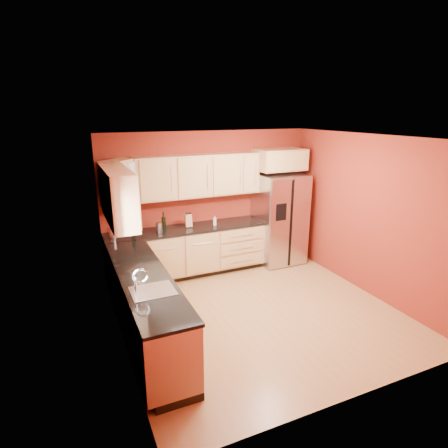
% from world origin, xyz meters
% --- Properties ---
extents(floor, '(4.00, 4.00, 0.00)m').
position_xyz_m(floor, '(0.00, 0.00, 0.00)').
color(floor, '#A67A40').
rests_on(floor, ground).
extents(ceiling, '(4.00, 4.00, 0.00)m').
position_xyz_m(ceiling, '(0.00, 0.00, 2.60)').
color(ceiling, white).
rests_on(ceiling, wall_back).
extents(wall_back, '(4.00, 0.04, 2.60)m').
position_xyz_m(wall_back, '(0.00, 2.00, 1.30)').
color(wall_back, maroon).
rests_on(wall_back, floor).
extents(wall_front, '(4.00, 0.04, 2.60)m').
position_xyz_m(wall_front, '(0.00, -2.00, 1.30)').
color(wall_front, maroon).
rests_on(wall_front, floor).
extents(wall_left, '(0.04, 4.00, 2.60)m').
position_xyz_m(wall_left, '(-2.00, 0.00, 1.30)').
color(wall_left, maroon).
rests_on(wall_left, floor).
extents(wall_right, '(0.04, 4.00, 2.60)m').
position_xyz_m(wall_right, '(2.00, 0.00, 1.30)').
color(wall_right, maroon).
rests_on(wall_right, floor).
extents(base_cabinets_back, '(2.90, 0.60, 0.88)m').
position_xyz_m(base_cabinets_back, '(-0.55, 1.70, 0.44)').
color(base_cabinets_back, tan).
rests_on(base_cabinets_back, floor).
extents(base_cabinets_left, '(0.60, 2.80, 0.88)m').
position_xyz_m(base_cabinets_left, '(-1.70, 0.00, 0.44)').
color(base_cabinets_left, tan).
rests_on(base_cabinets_left, floor).
extents(countertop_back, '(2.90, 0.62, 0.04)m').
position_xyz_m(countertop_back, '(-0.55, 1.69, 0.90)').
color(countertop_back, black).
rests_on(countertop_back, base_cabinets_back).
extents(countertop_left, '(0.62, 2.80, 0.04)m').
position_xyz_m(countertop_left, '(-1.69, 0.00, 0.90)').
color(countertop_left, black).
rests_on(countertop_left, base_cabinets_left).
extents(upper_cabinets_back, '(2.30, 0.33, 0.75)m').
position_xyz_m(upper_cabinets_back, '(-0.25, 1.83, 1.83)').
color(upper_cabinets_back, tan).
rests_on(upper_cabinets_back, wall_back).
extents(upper_cabinets_left, '(0.33, 1.35, 0.75)m').
position_xyz_m(upper_cabinets_left, '(-1.83, 0.72, 1.83)').
color(upper_cabinets_left, tan).
rests_on(upper_cabinets_left, wall_left).
extents(corner_upper_cabinet, '(0.67, 0.67, 0.75)m').
position_xyz_m(corner_upper_cabinet, '(-1.67, 1.67, 1.83)').
color(corner_upper_cabinet, tan).
rests_on(corner_upper_cabinet, wall_back).
extents(over_fridge_cabinet, '(0.92, 0.60, 0.40)m').
position_xyz_m(over_fridge_cabinet, '(1.35, 1.70, 2.05)').
color(over_fridge_cabinet, tan).
rests_on(over_fridge_cabinet, wall_back).
extents(refrigerator, '(0.90, 0.75, 1.78)m').
position_xyz_m(refrigerator, '(1.35, 1.62, 0.89)').
color(refrigerator, silver).
rests_on(refrigerator, floor).
extents(window, '(0.03, 0.90, 1.00)m').
position_xyz_m(window, '(-1.98, -0.50, 1.55)').
color(window, white).
rests_on(window, wall_left).
extents(sink_faucet, '(0.50, 0.42, 0.30)m').
position_xyz_m(sink_faucet, '(-1.69, -0.50, 1.07)').
color(sink_faucet, silver).
rests_on(sink_faucet, countertop_left).
extents(canister_left, '(0.12, 0.12, 0.18)m').
position_xyz_m(canister_left, '(-1.07, 1.62, 1.01)').
color(canister_left, silver).
rests_on(canister_left, countertop_back).
extents(canister_right, '(0.15, 0.15, 0.18)m').
position_xyz_m(canister_right, '(-1.85, 1.62, 1.01)').
color(canister_right, silver).
rests_on(canister_right, countertop_back).
extents(wine_bottle_a, '(0.08, 0.08, 0.33)m').
position_xyz_m(wine_bottle_a, '(-0.96, 1.73, 1.08)').
color(wine_bottle_a, black).
rests_on(wine_bottle_a, countertop_back).
extents(wine_bottle_b, '(0.07, 0.07, 0.30)m').
position_xyz_m(wine_bottle_b, '(-1.50, 1.69, 1.07)').
color(wine_bottle_b, black).
rests_on(wine_bottle_b, countertop_back).
extents(knife_block, '(0.12, 0.11, 0.23)m').
position_xyz_m(knife_block, '(-0.50, 1.74, 1.03)').
color(knife_block, tan).
rests_on(knife_block, countertop_back).
extents(soap_dispenser, '(0.06, 0.06, 0.18)m').
position_xyz_m(soap_dispenser, '(-0.03, 1.64, 1.01)').
color(soap_dispenser, white).
rests_on(soap_dispenser, countertop_back).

